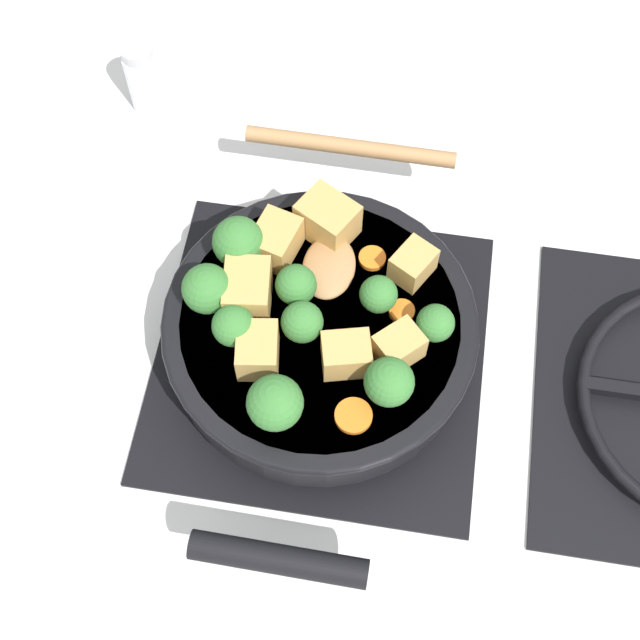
# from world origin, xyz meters

# --- Properties ---
(ground_plane) EXTENTS (2.40, 2.40, 0.00)m
(ground_plane) POSITION_xyz_m (0.00, 0.00, 0.00)
(ground_plane) COLOR silver
(front_burner_grate) EXTENTS (0.31, 0.31, 0.03)m
(front_burner_grate) POSITION_xyz_m (0.00, 0.00, 0.01)
(front_burner_grate) COLOR black
(front_burner_grate) RESTS_ON ground_plane
(skillet_pan) EXTENTS (0.36, 0.28, 0.05)m
(skillet_pan) POSITION_xyz_m (0.00, -0.00, 0.05)
(skillet_pan) COLOR black
(skillet_pan) RESTS_ON front_burner_grate
(wooden_spoon) EXTENTS (0.18, 0.21, 0.02)m
(wooden_spoon) POSITION_xyz_m (-0.12, 0.00, 0.08)
(wooden_spoon) COLOR #A87A4C
(wooden_spoon) RESTS_ON skillet_pan
(tofu_cube_center_large) EXTENTS (0.04, 0.05, 0.03)m
(tofu_cube_center_large) POSITION_xyz_m (0.04, 0.03, 0.09)
(tofu_cube_center_large) COLOR tan
(tofu_cube_center_large) RESTS_ON skillet_pan
(tofu_cube_near_handle) EXTENTS (0.05, 0.05, 0.04)m
(tofu_cube_near_handle) POSITION_xyz_m (-0.01, -0.07, 0.09)
(tofu_cube_near_handle) COLOR tan
(tofu_cube_near_handle) RESTS_ON skillet_pan
(tofu_cube_east_chunk) EXTENTS (0.05, 0.05, 0.04)m
(tofu_cube_east_chunk) POSITION_xyz_m (-0.06, -0.05, 0.09)
(tofu_cube_east_chunk) COLOR tan
(tofu_cube_east_chunk) RESTS_ON skillet_pan
(tofu_cube_west_chunk) EXTENTS (0.05, 0.05, 0.03)m
(tofu_cube_west_chunk) POSITION_xyz_m (0.02, 0.07, 0.09)
(tofu_cube_west_chunk) COLOR tan
(tofu_cube_west_chunk) RESTS_ON skillet_pan
(tofu_cube_back_piece) EXTENTS (0.06, 0.06, 0.04)m
(tofu_cube_back_piece) POSITION_xyz_m (-0.09, -0.01, 0.09)
(tofu_cube_back_piece) COLOR tan
(tofu_cube_back_piece) RESTS_ON skillet_pan
(tofu_cube_front_piece) EXTENTS (0.05, 0.04, 0.03)m
(tofu_cube_front_piece) POSITION_xyz_m (0.05, -0.05, 0.09)
(tofu_cube_front_piece) COLOR tan
(tofu_cube_front_piece) RESTS_ON skillet_pan
(tofu_cube_mid_small) EXTENTS (0.05, 0.04, 0.03)m
(tofu_cube_mid_small) POSITION_xyz_m (-0.06, 0.07, 0.09)
(tofu_cube_mid_small) COLOR tan
(tofu_cube_mid_small) RESTS_ON skillet_pan
(broccoli_floret_near_spoon) EXTENTS (0.03, 0.03, 0.04)m
(broccoli_floret_near_spoon) POSITION_xyz_m (-0.02, 0.05, 0.10)
(broccoli_floret_near_spoon) COLOR #709956
(broccoli_floret_near_spoon) RESTS_ON skillet_pan
(broccoli_floret_center_top) EXTENTS (0.04, 0.04, 0.05)m
(broccoli_floret_center_top) POSITION_xyz_m (0.06, 0.07, 0.10)
(broccoli_floret_center_top) COLOR #709956
(broccoli_floret_center_top) RESTS_ON skillet_pan
(broccoli_floret_east_rim) EXTENTS (0.05, 0.05, 0.05)m
(broccoli_floret_east_rim) POSITION_xyz_m (0.10, -0.02, 0.10)
(broccoli_floret_east_rim) COLOR #709956
(broccoli_floret_east_rim) RESTS_ON skillet_pan
(broccoli_floret_west_rim) EXTENTS (0.03, 0.03, 0.04)m
(broccoli_floret_west_rim) POSITION_xyz_m (0.00, 0.10, 0.10)
(broccoli_floret_west_rim) COLOR #709956
(broccoli_floret_west_rim) RESTS_ON skillet_pan
(broccoli_floret_north_edge) EXTENTS (0.04, 0.04, 0.04)m
(broccoli_floret_north_edge) POSITION_xyz_m (-0.02, -0.02, 0.10)
(broccoli_floret_north_edge) COLOR #709956
(broccoli_floret_north_edge) RESTS_ON skillet_pan
(broccoli_floret_south_cluster) EXTENTS (0.04, 0.04, 0.04)m
(broccoli_floret_south_cluster) POSITION_xyz_m (0.03, -0.07, 0.10)
(broccoli_floret_south_cluster) COLOR #709956
(broccoli_floret_south_cluster) RESTS_ON skillet_pan
(broccoli_floret_mid_floret) EXTENTS (0.05, 0.05, 0.05)m
(broccoli_floret_mid_floret) POSITION_xyz_m (-0.05, -0.08, 0.10)
(broccoli_floret_mid_floret) COLOR #709956
(broccoli_floret_mid_floret) RESTS_ON skillet_pan
(broccoli_floret_small_inner) EXTENTS (0.04, 0.04, 0.04)m
(broccoli_floret_small_inner) POSITION_xyz_m (0.02, -0.01, 0.10)
(broccoli_floret_small_inner) COLOR #709956
(broccoli_floret_small_inner) RESTS_ON skillet_pan
(broccoli_floret_tall_stem) EXTENTS (0.04, 0.04, 0.05)m
(broccoli_floret_tall_stem) POSITION_xyz_m (0.00, -0.10, 0.10)
(broccoli_floret_tall_stem) COLOR #709956
(broccoli_floret_tall_stem) RESTS_ON skillet_pan
(carrot_slice_orange_thin) EXTENTS (0.03, 0.03, 0.01)m
(carrot_slice_orange_thin) POSITION_xyz_m (0.09, 0.04, 0.08)
(carrot_slice_orange_thin) COLOR orange
(carrot_slice_orange_thin) RESTS_ON skillet_pan
(carrot_slice_near_center) EXTENTS (0.02, 0.02, 0.01)m
(carrot_slice_near_center) POSITION_xyz_m (-0.07, 0.04, 0.08)
(carrot_slice_near_center) COLOR orange
(carrot_slice_near_center) RESTS_ON skillet_pan
(carrot_slice_edge_slice) EXTENTS (0.02, 0.02, 0.01)m
(carrot_slice_edge_slice) POSITION_xyz_m (-0.02, 0.07, 0.08)
(carrot_slice_edge_slice) COLOR orange
(carrot_slice_edge_slice) RESTS_ON skillet_pan
(salt_shaker) EXTENTS (0.04, 0.04, 0.09)m
(salt_shaker) POSITION_xyz_m (-0.28, -0.24, 0.04)
(salt_shaker) COLOR white
(salt_shaker) RESTS_ON ground_plane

